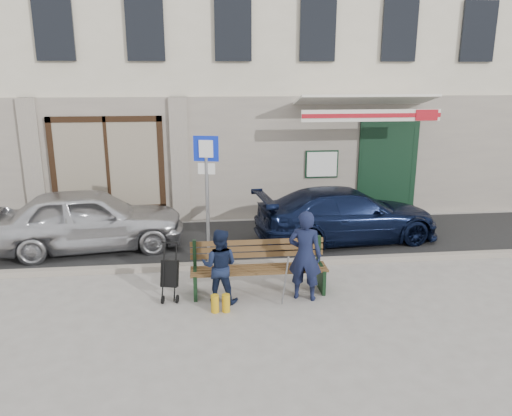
{
  "coord_description": "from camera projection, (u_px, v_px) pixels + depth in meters",
  "views": [
    {
      "loc": [
        -0.85,
        -7.85,
        3.8
      ],
      "look_at": [
        0.19,
        1.6,
        1.2
      ],
      "focal_mm": 35.0,
      "sensor_mm": 36.0,
      "label": 1
    }
  ],
  "objects": [
    {
      "name": "woman",
      "position": [
        220.0,
        266.0,
        8.39
      ],
      "size": [
        0.73,
        0.64,
        1.29
      ],
      "primitive_type": "imported",
      "rotation": [
        0.0,
        0.0,
        2.87
      ],
      "color": "#131C36",
      "rests_on": "ground"
    },
    {
      "name": "ground",
      "position": [
        255.0,
        299.0,
        8.61
      ],
      "size": [
        80.0,
        80.0,
        0.0
      ],
      "primitive_type": "plane",
      "color": "#9E9991",
      "rests_on": "ground"
    },
    {
      "name": "car_silver",
      "position": [
        90.0,
        219.0,
        10.89
      ],
      "size": [
        4.22,
        2.14,
        1.38
      ],
      "primitive_type": "imported",
      "rotation": [
        0.0,
        0.0,
        1.7
      ],
      "color": "silver",
      "rests_on": "ground"
    },
    {
      "name": "bench",
      "position": [
        256.0,
        269.0,
        8.76
      ],
      "size": [
        2.4,
        1.17,
        0.98
      ],
      "color": "brown",
      "rests_on": "ground"
    },
    {
      "name": "car_navy",
      "position": [
        347.0,
        215.0,
        11.5
      ],
      "size": [
        4.42,
        2.2,
        1.23
      ],
      "primitive_type": "imported",
      "rotation": [
        0.0,
        0.0,
        1.69
      ],
      "color": "black",
      "rests_on": "ground"
    },
    {
      "name": "asphalt_lane",
      "position": [
        241.0,
        241.0,
        11.58
      ],
      "size": [
        60.0,
        3.2,
        0.01
      ],
      "primitive_type": "cube",
      "color": "#282828",
      "rests_on": "ground"
    },
    {
      "name": "parking_sign",
      "position": [
        207.0,
        181.0,
        9.67
      ],
      "size": [
        0.48,
        0.14,
        2.63
      ],
      "rotation": [
        0.0,
        0.0,
        -0.24
      ],
      "color": "gray",
      "rests_on": "ground"
    },
    {
      "name": "curb",
      "position": [
        247.0,
        264.0,
        10.04
      ],
      "size": [
        60.0,
        0.18,
        0.12
      ],
      "primitive_type": "cube",
      "color": "#9E9384",
      "rests_on": "ground"
    },
    {
      "name": "stroller",
      "position": [
        170.0,
        275.0,
        8.55
      ],
      "size": [
        0.34,
        0.44,
        0.99
      ],
      "rotation": [
        0.0,
        0.0,
        -0.23
      ],
      "color": "black",
      "rests_on": "ground"
    },
    {
      "name": "building",
      "position": [
        226.0,
        33.0,
        15.41
      ],
      "size": [
        20.0,
        8.27,
        10.0
      ],
      "color": "beige",
      "rests_on": "ground"
    },
    {
      "name": "man",
      "position": [
        305.0,
        255.0,
        8.46
      ],
      "size": [
        0.67,
        0.56,
        1.58
      ],
      "primitive_type": "imported",
      "rotation": [
        0.0,
        0.0,
        2.78
      ],
      "color": "#131935",
      "rests_on": "ground"
    }
  ]
}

